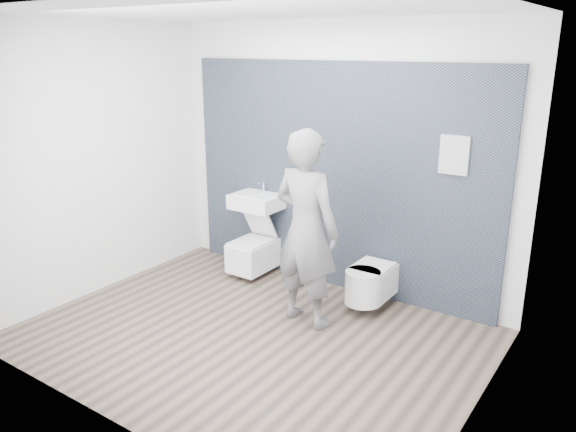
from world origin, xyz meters
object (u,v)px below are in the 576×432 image
Objects in this scene: toilet_rounded at (369,283)px; visitor at (306,229)px; washbasin at (256,201)px; toilet_square at (253,253)px.

toilet_rounded is 0.96m from visitor.
washbasin is at bearing 175.75° from toilet_rounded.
washbasin is 0.29× the size of visitor.
toilet_square is (0.00, -0.07, -0.60)m from washbasin.
toilet_square is 1.14× the size of toilet_rounded.
toilet_square is at bearing -90.00° from washbasin.
toilet_rounded is (1.49, -0.04, 0.01)m from toilet_square.
toilet_square is at bearing -24.32° from visitor.
visitor is at bearing -29.24° from toilet_square.
washbasin is 0.87× the size of toilet_rounded.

